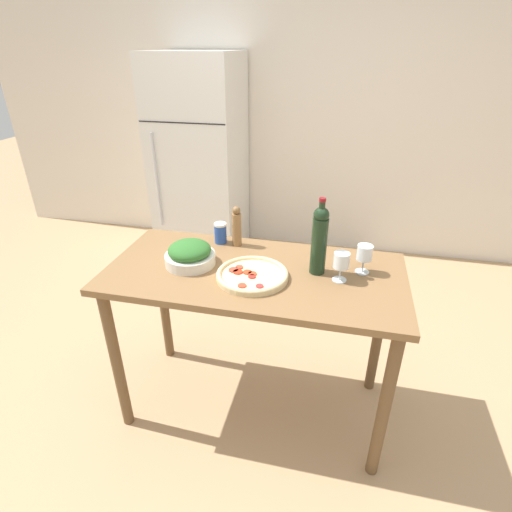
{
  "coord_description": "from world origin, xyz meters",
  "views": [
    {
      "loc": [
        0.38,
        -1.6,
        1.84
      ],
      "look_at": [
        0.0,
        0.03,
        0.95
      ],
      "focal_mm": 28.0,
      "sensor_mm": 36.0,
      "label": 1
    }
  ],
  "objects_px": {
    "wine_glass_near": "(341,262)",
    "salad_bowl": "(190,254)",
    "pepper_mill": "(237,227)",
    "homemade_pizza": "(252,275)",
    "wine_glass_far": "(364,254)",
    "refrigerator": "(200,161)",
    "salt_canister": "(220,233)",
    "wine_bottle": "(319,239)"
  },
  "relations": [
    {
      "from": "wine_glass_far",
      "to": "homemade_pizza",
      "type": "height_order",
      "value": "wine_glass_far"
    },
    {
      "from": "homemade_pizza",
      "to": "salt_canister",
      "type": "height_order",
      "value": "salt_canister"
    },
    {
      "from": "homemade_pizza",
      "to": "salt_canister",
      "type": "xyz_separation_m",
      "value": [
        -0.25,
        0.33,
        0.04
      ]
    },
    {
      "from": "wine_glass_far",
      "to": "salad_bowl",
      "type": "height_order",
      "value": "wine_glass_far"
    },
    {
      "from": "salad_bowl",
      "to": "wine_glass_far",
      "type": "bearing_deg",
      "value": 7.34
    },
    {
      "from": "wine_glass_near",
      "to": "pepper_mill",
      "type": "relative_size",
      "value": 0.64
    },
    {
      "from": "wine_bottle",
      "to": "homemade_pizza",
      "type": "distance_m",
      "value": 0.35
    },
    {
      "from": "wine_glass_near",
      "to": "homemade_pizza",
      "type": "height_order",
      "value": "wine_glass_near"
    },
    {
      "from": "wine_glass_far",
      "to": "salad_bowl",
      "type": "bearing_deg",
      "value": -172.66
    },
    {
      "from": "pepper_mill",
      "to": "homemade_pizza",
      "type": "xyz_separation_m",
      "value": [
        0.16,
        -0.32,
        -0.09
      ]
    },
    {
      "from": "wine_bottle",
      "to": "salad_bowl",
      "type": "distance_m",
      "value": 0.62
    },
    {
      "from": "wine_bottle",
      "to": "pepper_mill",
      "type": "bearing_deg",
      "value": 156.28
    },
    {
      "from": "refrigerator",
      "to": "wine_bottle",
      "type": "relative_size",
      "value": 4.88
    },
    {
      "from": "refrigerator",
      "to": "wine_glass_far",
      "type": "xyz_separation_m",
      "value": [
        1.43,
        -1.7,
        0.08
      ]
    },
    {
      "from": "salad_bowl",
      "to": "pepper_mill",
      "type": "bearing_deg",
      "value": 56.74
    },
    {
      "from": "refrigerator",
      "to": "wine_glass_near",
      "type": "distance_m",
      "value": 2.23
    },
    {
      "from": "wine_glass_near",
      "to": "pepper_mill",
      "type": "height_order",
      "value": "pepper_mill"
    },
    {
      "from": "pepper_mill",
      "to": "salt_canister",
      "type": "distance_m",
      "value": 0.11
    },
    {
      "from": "wine_bottle",
      "to": "pepper_mill",
      "type": "xyz_separation_m",
      "value": [
        -0.44,
        0.2,
        -0.07
      ]
    },
    {
      "from": "refrigerator",
      "to": "salt_canister",
      "type": "xyz_separation_m",
      "value": [
        0.68,
        -1.54,
        0.04
      ]
    },
    {
      "from": "wine_glass_near",
      "to": "salad_bowl",
      "type": "relative_size",
      "value": 0.57
    },
    {
      "from": "wine_glass_near",
      "to": "salad_bowl",
      "type": "distance_m",
      "value": 0.72
    },
    {
      "from": "pepper_mill",
      "to": "salt_canister",
      "type": "height_order",
      "value": "pepper_mill"
    },
    {
      "from": "wine_bottle",
      "to": "salad_bowl",
      "type": "height_order",
      "value": "wine_bottle"
    },
    {
      "from": "wine_bottle",
      "to": "salt_canister",
      "type": "bearing_deg",
      "value": 159.21
    },
    {
      "from": "wine_glass_far",
      "to": "salad_bowl",
      "type": "xyz_separation_m",
      "value": [
        -0.82,
        -0.11,
        -0.04
      ]
    },
    {
      "from": "wine_glass_far",
      "to": "pepper_mill",
      "type": "height_order",
      "value": "pepper_mill"
    },
    {
      "from": "pepper_mill",
      "to": "wine_glass_near",
      "type": "bearing_deg",
      "value": -24.14
    },
    {
      "from": "pepper_mill",
      "to": "wine_glass_far",
      "type": "bearing_deg",
      "value": -12.82
    },
    {
      "from": "wine_glass_far",
      "to": "refrigerator",
      "type": "bearing_deg",
      "value": 130.05
    },
    {
      "from": "wine_glass_far",
      "to": "homemade_pizza",
      "type": "distance_m",
      "value": 0.53
    },
    {
      "from": "homemade_pizza",
      "to": "salad_bowl",
      "type": "bearing_deg",
      "value": 169.21
    },
    {
      "from": "wine_glass_near",
      "to": "salad_bowl",
      "type": "bearing_deg",
      "value": -179.44
    },
    {
      "from": "refrigerator",
      "to": "wine_glass_far",
      "type": "distance_m",
      "value": 2.22
    },
    {
      "from": "refrigerator",
      "to": "salt_canister",
      "type": "relative_size",
      "value": 16.02
    },
    {
      "from": "wine_glass_near",
      "to": "salad_bowl",
      "type": "height_order",
      "value": "wine_glass_near"
    },
    {
      "from": "pepper_mill",
      "to": "homemade_pizza",
      "type": "distance_m",
      "value": 0.36
    },
    {
      "from": "salad_bowl",
      "to": "salt_canister",
      "type": "xyz_separation_m",
      "value": [
        0.07,
        0.26,
        0.0
      ]
    },
    {
      "from": "wine_glass_far",
      "to": "salt_canister",
      "type": "relative_size",
      "value": 1.24
    },
    {
      "from": "refrigerator",
      "to": "pepper_mill",
      "type": "distance_m",
      "value": 1.73
    },
    {
      "from": "salt_canister",
      "to": "salad_bowl",
      "type": "bearing_deg",
      "value": -105.43
    },
    {
      "from": "refrigerator",
      "to": "pepper_mill",
      "type": "xyz_separation_m",
      "value": [
        0.77,
        -1.55,
        0.09
      ]
    }
  ]
}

